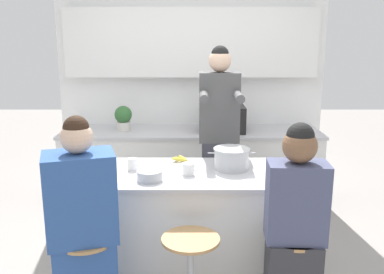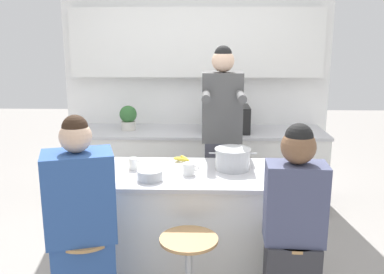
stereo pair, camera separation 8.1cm
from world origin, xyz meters
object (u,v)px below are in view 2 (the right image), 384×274
object	(u,v)px
person_wrapped_blanket	(82,237)
fruit_bowl	(150,175)
cooking_pot	(233,159)
potted_plant	(128,117)
person_cooking	(222,148)
coffee_cup_near	(189,169)
person_seated_near	(293,244)
coffee_cup_far	(133,164)
juice_carton	(102,163)
kitchen_island	(192,228)
banana_bunch	(181,159)
microwave	(227,119)

from	to	relation	value
person_wrapped_blanket	fruit_bowl	distance (m)	0.63
cooking_pot	potted_plant	world-z (taller)	potted_plant
fruit_bowl	potted_plant	distance (m)	1.78
person_cooking	coffee_cup_near	size ratio (longest dim) A/B	14.93
person_cooking	person_seated_near	world-z (taller)	person_cooking
fruit_bowl	person_seated_near	bearing A→B (deg)	-25.77
person_wrapped_blanket	potted_plant	size ratio (longest dim) A/B	5.41
person_seated_near	coffee_cup_far	xyz separation A→B (m)	(-1.08, 0.69, 0.29)
fruit_bowl	potted_plant	size ratio (longest dim) A/B	0.66
coffee_cup_far	person_cooking	bearing A→B (deg)	42.47
cooking_pot	juice_carton	size ratio (longest dim) A/B	2.16
kitchen_island	fruit_bowl	world-z (taller)	fruit_bowl
coffee_cup_far	cooking_pot	bearing A→B (deg)	1.67
cooking_pot	banana_bunch	world-z (taller)	cooking_pot
microwave	person_wrapped_blanket	bearing A→B (deg)	-115.24
banana_bunch	coffee_cup_near	bearing A→B (deg)	-77.84
cooking_pot	potted_plant	distance (m)	1.79
banana_bunch	juice_carton	size ratio (longest dim) A/B	0.90
cooking_pot	potted_plant	xyz separation A→B (m)	(-1.05, 1.45, 0.04)
cooking_pot	banana_bunch	bearing A→B (deg)	153.48
person_wrapped_blanket	coffee_cup_near	xyz separation A→B (m)	(0.64, 0.57, 0.26)
juice_carton	potted_plant	xyz separation A→B (m)	(-0.08, 1.57, 0.04)
person_wrapped_blanket	potted_plant	xyz separation A→B (m)	(-0.08, 2.16, 0.34)
person_cooking	juice_carton	xyz separation A→B (m)	(-0.91, -0.73, 0.07)
cooking_pot	coffee_cup_far	world-z (taller)	cooking_pot
person_cooking	person_seated_near	size ratio (longest dim) A/B	1.28
person_wrapped_blanket	coffee_cup_far	distance (m)	0.77
juice_carton	cooking_pot	bearing A→B (deg)	6.80
fruit_bowl	coffee_cup_far	world-z (taller)	coffee_cup_far
person_cooking	fruit_bowl	xyz separation A→B (m)	(-0.54, -0.88, 0.03)
person_cooking	person_seated_near	bearing A→B (deg)	-73.09
person_cooking	banana_bunch	xyz separation A→B (m)	(-0.34, -0.41, 0.01)
person_wrapped_blanket	person_seated_near	bearing A→B (deg)	-16.96
coffee_cup_near	microwave	bearing A→B (deg)	76.99
cooking_pot	microwave	size ratio (longest dim) A/B	0.77
kitchen_island	coffee_cup_near	xyz separation A→B (m)	(-0.02, -0.07, 0.50)
person_wrapped_blanket	fruit_bowl	world-z (taller)	person_wrapped_blanket
coffee_cup_near	banana_bunch	bearing A→B (deg)	102.16
microwave	potted_plant	xyz separation A→B (m)	(-1.08, 0.04, 0.00)
fruit_bowl	potted_plant	world-z (taller)	potted_plant
coffee_cup_far	fruit_bowl	bearing A→B (deg)	-57.20
microwave	person_cooking	bearing A→B (deg)	-96.37
person_seated_near	coffee_cup_far	distance (m)	1.31
person_cooking	juice_carton	world-z (taller)	person_cooking
cooking_pot	kitchen_island	bearing A→B (deg)	-166.73
coffee_cup_near	banana_bunch	distance (m)	0.35
banana_bunch	juice_carton	bearing A→B (deg)	-150.94
juice_carton	microwave	world-z (taller)	microwave
fruit_bowl	juice_carton	world-z (taller)	juice_carton
person_wrapped_blanket	juice_carton	size ratio (longest dim) A/B	8.80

